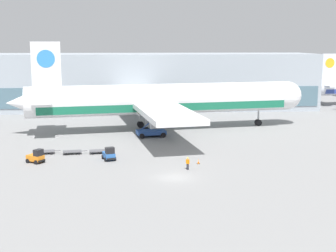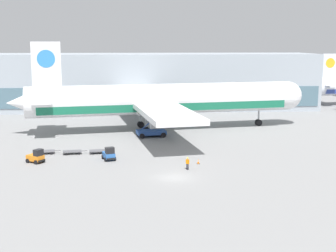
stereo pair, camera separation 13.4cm
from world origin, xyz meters
TOP-DOWN VIEW (x-y plane):
  - ground_plane at (0.00, 0.00)m, footprint 400.00×400.00m
  - terminal_building at (-4.10, 63.46)m, footprint 90.00×18.20m
  - airplane_main at (0.03, 32.66)m, footprint 57.77×48.66m
  - scissor_lift_loader at (-2.00, 26.49)m, footprint 5.61×4.08m
  - baggage_tug_foreground at (-18.98, 8.84)m, footprint 2.81×2.58m
  - baggage_tug_mid at (-8.71, 9.59)m, footprint 2.24×2.75m
  - baggage_dolly_lead at (-18.69, 14.14)m, footprint 3.77×1.86m
  - baggage_dolly_second at (-14.53, 13.74)m, footprint 3.77×1.86m
  - baggage_dolly_third at (-10.54, 13.92)m, footprint 3.77×1.86m
  - ground_crew_near at (2.09, 3.59)m, footprint 0.46×0.40m
  - traffic_cone_near at (3.96, 6.59)m, footprint 0.40×0.40m

SIDE VIEW (x-z plane):
  - ground_plane at x=0.00m, z-range 0.00..0.00m
  - traffic_cone_near at x=3.96m, z-range -0.01..0.68m
  - baggage_dolly_lead at x=-18.69m, z-range 0.15..0.63m
  - baggage_dolly_second at x=-14.53m, z-range 0.15..0.63m
  - baggage_dolly_third at x=-10.54m, z-range 0.15..0.63m
  - baggage_tug_foreground at x=-18.98m, z-range -0.12..1.88m
  - baggage_tug_mid at x=-8.71m, z-range -0.12..1.88m
  - ground_crew_near at x=2.09m, z-range 0.15..1.86m
  - scissor_lift_loader at x=-2.00m, z-range -0.54..4.30m
  - airplane_main at x=0.03m, z-range -2.66..14.34m
  - terminal_building at x=-4.10m, z-range -0.01..13.99m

